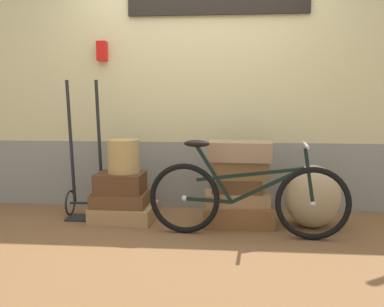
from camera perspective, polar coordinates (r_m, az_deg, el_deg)
The scene contains 14 objects.
ground at distance 3.84m, azimuth -0.56°, elevation -10.63°, with size 10.14×5.20×0.06m, color brown.
station_building at distance 4.49m, azimuth 0.65°, elevation 10.10°, with size 8.14×0.74×2.73m.
suitcase_0 at distance 4.13m, azimuth -9.14°, elevation -7.87°, with size 0.58×0.48×0.15m, color #9E754C.
suitcase_1 at distance 4.09m, azimuth -9.58°, elevation -6.04°, with size 0.51×0.40×0.13m, color brown.
suitcase_2 at distance 4.03m, azimuth -9.65°, elevation -3.91°, with size 0.44×0.35×0.19m, color #4C2D19.
suitcase_3 at distance 3.96m, azimuth 6.26°, elevation -8.29°, with size 0.64×0.39×0.18m, color brown.
suitcase_4 at distance 3.94m, azimuth 6.07°, elevation -6.11°, with size 0.58×0.31×0.13m, color #9E754C.
suitcase_5 at distance 3.91m, azimuth 6.16°, elevation -4.34°, with size 0.45×0.25×0.12m, color brown.
suitcase_6 at distance 3.91m, azimuth 6.44°, elevation -2.11°, with size 0.51×0.29×0.18m, color olive.
suitcase_7 at distance 3.84m, azimuth 6.54°, elevation 0.35°, with size 0.57×0.32×0.17m, color #937051.
wicker_basket at distance 4.00m, azimuth -9.25°, elevation -0.36°, with size 0.30×0.30×0.31m, color #A8844C.
luggage_trolley at distance 4.28m, azimuth -14.18°, elevation -3.81°, with size 0.36×0.35×1.34m.
burlap_sack at distance 3.96m, azimuth 16.01°, elevation -5.61°, with size 0.49×0.42×0.57m, color tan.
bicycle at distance 3.58m, azimuth 7.33°, elevation -5.97°, with size 1.68×0.46×0.81m.
Camera 1 is at (0.36, -3.63, 1.17)m, focal length 39.41 mm.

